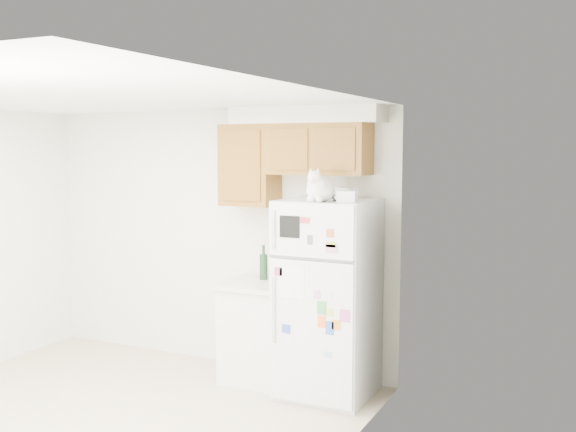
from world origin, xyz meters
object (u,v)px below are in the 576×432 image
Objects in this scene: refrigerator at (327,298)px; cat at (320,189)px; bottle_green at (264,262)px; storage_box_back at (345,193)px; bottle_amber at (276,265)px; storage_box_front at (347,196)px; base_counter at (261,331)px.

refrigerator is 4.25× the size of cat.
storage_box_back is at bearing -4.53° from bottle_green.
bottle_amber is at bearing 28.15° from bottle_green.
cat is 1.46× the size of bottle_amber.
refrigerator is at bearing 137.10° from storage_box_front.
cat is 1.11m from bottle_green.
base_counter is 1.55m from cat.
bottle_green is 1.18× the size of bottle_amber.
bottle_green is at bearing 103.54° from base_counter.
cat reaches higher than storage_box_front.
cat is at bearing -29.03° from bottle_green.
storage_box_back is (0.11, 0.12, 0.90)m from refrigerator.
cat is 2.22× the size of storage_box_back.
refrigerator is at bearing -113.71° from storage_box_back.
refrigerator is 0.69m from bottle_amber.
bottle_green is (-0.03, 0.11, 0.62)m from base_counter.
bottle_green is at bearing -164.87° from storage_box_back.
base_counter is 6.13× the size of storage_box_front.
base_counter is at bearing -76.46° from bottle_green.
storage_box_front is (0.92, -0.23, 1.28)m from base_counter.
storage_box_front is at bearing -33.91° from refrigerator.
bottle_green is (-0.72, 0.18, 0.23)m from refrigerator.
cat reaches higher than bottle_amber.
storage_box_back is 0.66× the size of bottle_amber.
cat reaches higher than storage_box_back.
refrigerator reaches higher than bottle_green.
base_counter is 0.62m from bottle_amber.
refrigerator is 1.85× the size of base_counter.
refrigerator is 0.77m from bottle_green.
bottle_green is at bearing 165.77° from refrigerator.
bottle_amber is (-0.63, 0.46, -0.75)m from cat.
bottle_amber is at bearing 159.21° from refrigerator.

